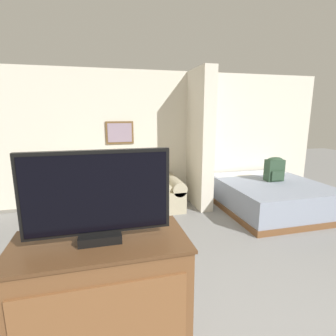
% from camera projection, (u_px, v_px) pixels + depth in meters
% --- Properties ---
extents(wall_back, '(7.16, 0.16, 2.60)m').
position_uv_depth(wall_back, '(158.00, 138.00, 5.31)').
color(wall_back, silver).
rests_on(wall_back, ground_plane).
extents(wall_partition_pillar, '(0.24, 0.90, 2.60)m').
position_uv_depth(wall_partition_pillar, '(200.00, 140.00, 5.00)').
color(wall_partition_pillar, silver).
rests_on(wall_partition_pillar, ground_plane).
extents(couch, '(2.20, 0.84, 0.89)m').
position_uv_depth(couch, '(124.00, 194.00, 4.87)').
color(couch, '#B7AD8E').
rests_on(couch, ground_plane).
extents(coffee_table, '(0.79, 0.48, 0.45)m').
position_uv_depth(coffee_table, '(129.00, 207.00, 4.00)').
color(coffee_table, brown).
rests_on(coffee_table, ground_plane).
extents(side_table, '(0.40, 0.40, 0.55)m').
position_uv_depth(side_table, '(49.00, 194.00, 4.47)').
color(side_table, brown).
rests_on(side_table, ground_plane).
extents(table_lamp, '(0.30, 0.30, 0.38)m').
position_uv_depth(table_lamp, '(47.00, 173.00, 4.40)').
color(table_lamp, tan).
rests_on(table_lamp, side_table).
extents(tv_dresser, '(1.01, 0.51, 1.08)m').
position_uv_depth(tv_dresser, '(105.00, 320.00, 1.63)').
color(tv_dresser, brown).
rests_on(tv_dresser, ground_plane).
extents(tv, '(0.82, 0.16, 0.53)m').
position_uv_depth(tv, '(98.00, 197.00, 1.47)').
color(tv, black).
rests_on(tv, tv_dresser).
extents(bed, '(1.78, 1.98, 0.54)m').
position_uv_depth(bed, '(269.00, 195.00, 4.96)').
color(bed, brown).
rests_on(bed, ground_plane).
extents(backpack, '(0.33, 0.21, 0.45)m').
position_uv_depth(backpack, '(274.00, 169.00, 4.94)').
color(backpack, '#2D4733').
rests_on(backpack, bed).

